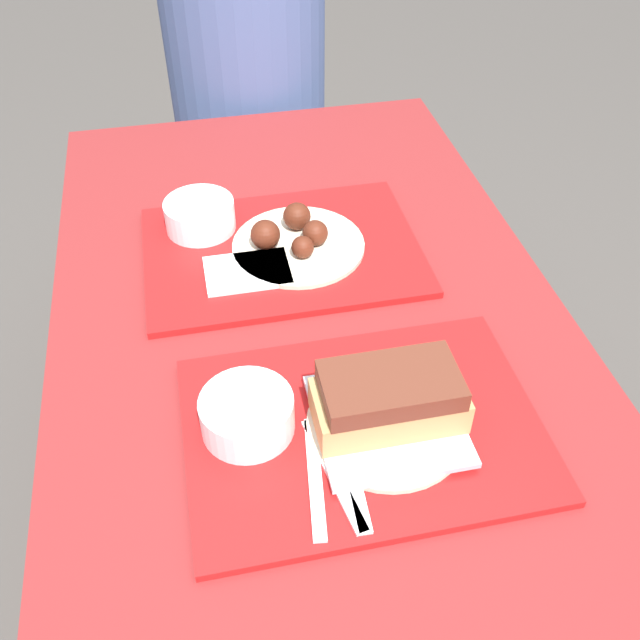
# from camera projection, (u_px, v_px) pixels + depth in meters

# --- Properties ---
(ground_plane) EXTENTS (12.00, 12.00, 0.00)m
(ground_plane) POSITION_uv_depth(u_px,v_px,m) (322.00, 598.00, 1.50)
(ground_plane) COLOR #4C4742
(picnic_table) EXTENTS (0.76, 1.48, 0.73)m
(picnic_table) POSITION_uv_depth(u_px,v_px,m) (322.00, 404.00, 1.07)
(picnic_table) COLOR maroon
(picnic_table) RESTS_ON ground_plane
(picnic_bench_far) EXTENTS (0.72, 0.28, 0.47)m
(picnic_bench_far) POSITION_uv_depth(u_px,v_px,m) (249.00, 195.00, 1.92)
(picnic_bench_far) COLOR maroon
(picnic_bench_far) RESTS_ON ground_plane
(tray_near) EXTENTS (0.45, 0.32, 0.01)m
(tray_near) POSITION_uv_depth(u_px,v_px,m) (363.00, 428.00, 0.90)
(tray_near) COLOR red
(tray_near) RESTS_ON picnic_table
(tray_far) EXTENTS (0.45, 0.32, 0.01)m
(tray_far) POSITION_uv_depth(u_px,v_px,m) (282.00, 251.00, 1.17)
(tray_far) COLOR red
(tray_far) RESTS_ON picnic_table
(bowl_coleslaw_near) EXTENTS (0.12, 0.12, 0.05)m
(bowl_coleslaw_near) POSITION_uv_depth(u_px,v_px,m) (247.00, 413.00, 0.87)
(bowl_coleslaw_near) COLOR white
(bowl_coleslaw_near) RESTS_ON tray_near
(brisket_sandwich_plate) EXTENTS (0.20, 0.20, 0.09)m
(brisket_sandwich_plate) POSITION_uv_depth(u_px,v_px,m) (388.00, 406.00, 0.87)
(brisket_sandwich_plate) COLOR beige
(brisket_sandwich_plate) RESTS_ON tray_near
(plastic_fork_near) EXTENTS (0.05, 0.17, 0.00)m
(plastic_fork_near) POSITION_uv_depth(u_px,v_px,m) (333.00, 473.00, 0.84)
(plastic_fork_near) COLOR white
(plastic_fork_near) RESTS_ON tray_near
(plastic_knife_near) EXTENTS (0.02, 0.17, 0.00)m
(plastic_knife_near) POSITION_uv_depth(u_px,v_px,m) (351.00, 470.00, 0.84)
(plastic_knife_near) COLOR white
(plastic_knife_near) RESTS_ON tray_near
(plastic_spoon_near) EXTENTS (0.04, 0.17, 0.00)m
(plastic_spoon_near) POSITION_uv_depth(u_px,v_px,m) (315.00, 477.00, 0.84)
(plastic_spoon_near) COLOR white
(plastic_spoon_near) RESTS_ON tray_near
(bowl_coleslaw_far) EXTENTS (0.12, 0.12, 0.05)m
(bowl_coleslaw_far) POSITION_uv_depth(u_px,v_px,m) (200.00, 214.00, 1.19)
(bowl_coleslaw_far) COLOR white
(bowl_coleslaw_far) RESTS_ON tray_far
(wings_plate_far) EXTENTS (0.22, 0.22, 0.06)m
(wings_plate_far) POSITION_uv_depth(u_px,v_px,m) (295.00, 238.00, 1.16)
(wings_plate_far) COLOR beige
(wings_plate_far) RESTS_ON tray_far
(napkin_far) EXTENTS (0.13, 0.09, 0.01)m
(napkin_far) POSITION_uv_depth(u_px,v_px,m) (247.00, 271.00, 1.11)
(napkin_far) COLOR white
(napkin_far) RESTS_ON tray_far
(person_seated_across) EXTENTS (0.37, 0.37, 0.69)m
(person_seated_across) POSITION_uv_depth(u_px,v_px,m) (246.00, 61.00, 1.68)
(person_seated_across) COLOR #4C6093
(person_seated_across) RESTS_ON picnic_bench_far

